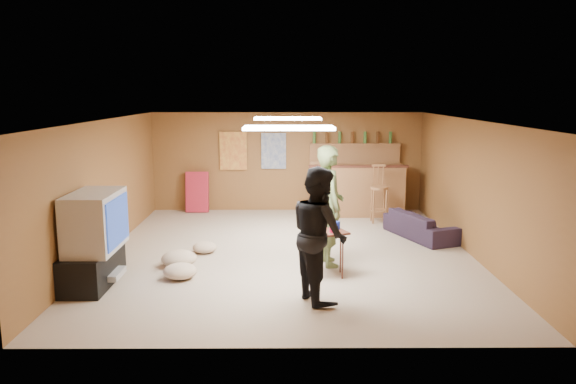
{
  "coord_description": "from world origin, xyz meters",
  "views": [
    {
      "loc": [
        -0.06,
        -8.98,
        2.64
      ],
      "look_at": [
        0.0,
        0.2,
        1.0
      ],
      "focal_mm": 35.0,
      "sensor_mm": 36.0,
      "label": 1
    }
  ],
  "objects_px": {
    "bar_counter": "(356,190)",
    "person_olive": "(329,206)",
    "tv_body": "(95,221)",
    "sofa": "(421,225)",
    "tray_table": "(328,254)",
    "person_black": "(319,234)"
  },
  "relations": [
    {
      "from": "person_black",
      "to": "sofa",
      "type": "bearing_deg",
      "value": -53.76
    },
    {
      "from": "tv_body",
      "to": "bar_counter",
      "type": "xyz_separation_m",
      "value": [
        4.15,
        4.45,
        -0.35
      ]
    },
    {
      "from": "bar_counter",
      "to": "person_olive",
      "type": "height_order",
      "value": "person_olive"
    },
    {
      "from": "tv_body",
      "to": "sofa",
      "type": "height_order",
      "value": "tv_body"
    },
    {
      "from": "bar_counter",
      "to": "person_black",
      "type": "xyz_separation_m",
      "value": [
        -1.12,
        -5.03,
        0.31
      ]
    },
    {
      "from": "person_black",
      "to": "tv_body",
      "type": "bearing_deg",
      "value": 59.07
    },
    {
      "from": "sofa",
      "to": "person_olive",
      "type": "bearing_deg",
      "value": 110.54
    },
    {
      "from": "tv_body",
      "to": "sofa",
      "type": "bearing_deg",
      "value": 26.33
    },
    {
      "from": "bar_counter",
      "to": "sofa",
      "type": "bearing_deg",
      "value": -64.0
    },
    {
      "from": "bar_counter",
      "to": "sofa",
      "type": "height_order",
      "value": "bar_counter"
    },
    {
      "from": "tv_body",
      "to": "tray_table",
      "type": "distance_m",
      "value": 3.29
    },
    {
      "from": "sofa",
      "to": "tv_body",
      "type": "bearing_deg",
      "value": 95.23
    },
    {
      "from": "bar_counter",
      "to": "tv_body",
      "type": "bearing_deg",
      "value": -133.0
    },
    {
      "from": "person_olive",
      "to": "tray_table",
      "type": "height_order",
      "value": "person_olive"
    },
    {
      "from": "person_olive",
      "to": "person_black",
      "type": "height_order",
      "value": "person_olive"
    },
    {
      "from": "tv_body",
      "to": "sofa",
      "type": "xyz_separation_m",
      "value": [
        5.09,
        2.52,
        -0.67
      ]
    },
    {
      "from": "person_olive",
      "to": "tray_table",
      "type": "relative_size",
      "value": 2.78
    },
    {
      "from": "bar_counter",
      "to": "sofa",
      "type": "distance_m",
      "value": 2.17
    },
    {
      "from": "bar_counter",
      "to": "person_olive",
      "type": "distance_m",
      "value": 3.67
    },
    {
      "from": "bar_counter",
      "to": "tray_table",
      "type": "xyz_separation_m",
      "value": [
        -0.93,
        -4.1,
        -0.22
      ]
    },
    {
      "from": "tv_body",
      "to": "person_black",
      "type": "bearing_deg",
      "value": -10.8
    },
    {
      "from": "sofa",
      "to": "tray_table",
      "type": "distance_m",
      "value": 2.87
    }
  ]
}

